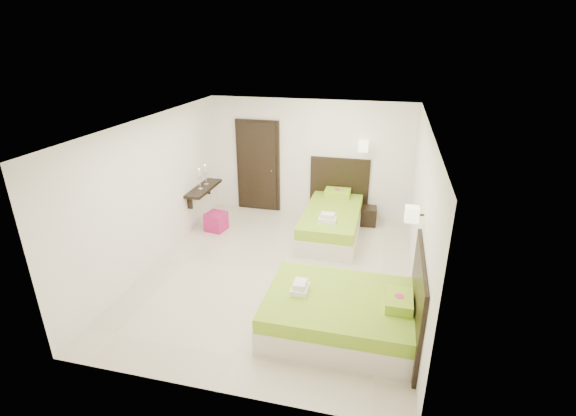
% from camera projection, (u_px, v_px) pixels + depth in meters
% --- Properties ---
extents(floor, '(5.50, 5.50, 0.00)m').
position_uv_depth(floor, '(278.00, 272.00, 7.31)').
color(floor, beige).
rests_on(floor, ground).
extents(bed_single, '(1.31, 2.19, 1.80)m').
position_uv_depth(bed_single, '(332.00, 219.00, 8.59)').
color(bed_single, beige).
rests_on(bed_single, ground).
extents(bed_double, '(2.05, 1.74, 1.69)m').
position_uv_depth(bed_double, '(345.00, 312.00, 5.75)').
color(bed_double, beige).
rests_on(bed_double, ground).
extents(nightstand, '(0.46, 0.42, 0.39)m').
position_uv_depth(nightstand, '(366.00, 216.00, 9.10)').
color(nightstand, black).
rests_on(nightstand, ground).
extents(ottoman, '(0.45, 0.45, 0.39)m').
position_uv_depth(ottoman, '(216.00, 221.00, 8.82)').
color(ottoman, '#A11552').
rests_on(ottoman, ground).
extents(door, '(1.02, 0.15, 2.14)m').
position_uv_depth(door, '(258.00, 166.00, 9.60)').
color(door, black).
rests_on(door, ground).
extents(console_shelf, '(0.35, 1.20, 0.78)m').
position_uv_depth(console_shelf, '(203.00, 188.00, 8.89)').
color(console_shelf, black).
rests_on(console_shelf, ground).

